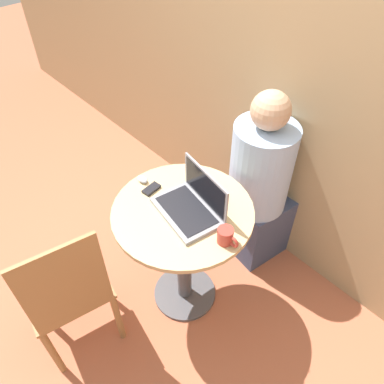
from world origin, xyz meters
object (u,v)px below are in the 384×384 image
laptop (192,204)px  cell_phone (151,189)px  person_seated (264,192)px  chair_empty (68,292)px

laptop → cell_phone: (-0.25, -0.06, -0.04)m
cell_phone → person_seated: (0.25, 0.66, -0.28)m
chair_empty → cell_phone: bearing=94.3°
chair_empty → person_seated: 1.26m
chair_empty → laptop: bearing=72.4°
laptop → cell_phone: size_ratio=3.72×
laptop → person_seated: person_seated is taller
cell_phone → person_seated: 0.76m
laptop → chair_empty: 0.75m
laptop → cell_phone: laptop is taller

